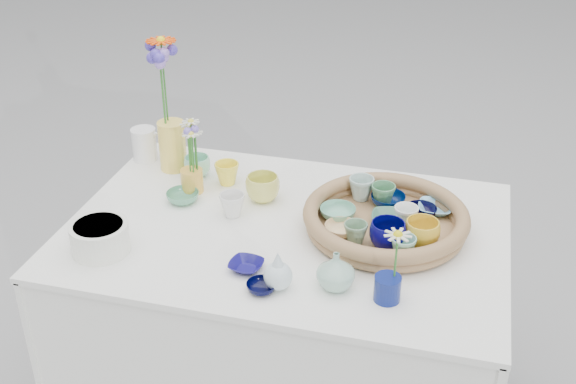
# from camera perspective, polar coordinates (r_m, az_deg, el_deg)

# --- Properties ---
(wicker_tray) EXTENTS (0.47, 0.47, 0.08)m
(wicker_tray) POSITION_cam_1_polar(r_m,az_deg,el_deg) (2.07, 7.71, -2.18)
(wicker_tray) COLOR olive
(wicker_tray) RESTS_ON display_table
(tray_ceramic_0) EXTENTS (0.13, 0.13, 0.03)m
(tray_ceramic_0) POSITION_cam_1_polar(r_m,az_deg,el_deg) (2.18, 7.90, -0.63)
(tray_ceramic_0) COLOR #021749
(tray_ceramic_0) RESTS_ON wicker_tray
(tray_ceramic_1) EXTENTS (0.12, 0.12, 0.03)m
(tray_ceramic_1) POSITION_cam_1_polar(r_m,az_deg,el_deg) (2.14, 10.46, -1.54)
(tray_ceramic_1) COLOR black
(tray_ceramic_1) RESTS_ON wicker_tray
(tray_ceramic_2) EXTENTS (0.11, 0.11, 0.08)m
(tray_ceramic_2) POSITION_cam_1_polar(r_m,az_deg,el_deg) (1.99, 10.52, -3.25)
(tray_ceramic_2) COLOR gold
(tray_ceramic_2) RESTS_ON wicker_tray
(tray_ceramic_3) EXTENTS (0.13, 0.13, 0.03)m
(tray_ceramic_3) POSITION_cam_1_polar(r_m,az_deg,el_deg) (2.09, 8.19, -2.24)
(tray_ceramic_3) COLOR #3F725C
(tray_ceramic_3) RESTS_ON wicker_tray
(tray_ceramic_4) EXTENTS (0.07, 0.07, 0.06)m
(tray_ceramic_4) POSITION_cam_1_polar(r_m,az_deg,el_deg) (1.98, 5.35, -3.27)
(tray_ceramic_4) COLOR gray
(tray_ceramic_4) RESTS_ON wicker_tray
(tray_ceramic_5) EXTENTS (0.14, 0.14, 0.03)m
(tray_ceramic_5) POSITION_cam_1_polar(r_m,az_deg,el_deg) (2.10, 3.95, -1.66)
(tray_ceramic_5) COLOR #6FB396
(tray_ceramic_5) RESTS_ON wicker_tray
(tray_ceramic_6) EXTENTS (0.08, 0.08, 0.07)m
(tray_ceramic_6) POSITION_cam_1_polar(r_m,az_deg,el_deg) (2.19, 5.81, 0.27)
(tray_ceramic_6) COLOR #A5C2B8
(tray_ceramic_6) RESTS_ON wicker_tray
(tray_ceramic_7) EXTENTS (0.09, 0.09, 0.07)m
(tray_ceramic_7) POSITION_cam_1_polar(r_m,az_deg,el_deg) (2.07, 9.29, -1.97)
(tray_ceramic_7) COLOR white
(tray_ceramic_7) RESTS_ON wicker_tray
(tray_ceramic_8) EXTENTS (0.10, 0.10, 0.03)m
(tray_ceramic_8) POSITION_cam_1_polar(r_m,az_deg,el_deg) (2.17, 11.57, -1.26)
(tray_ceramic_8) COLOR #7EC8F4
(tray_ceramic_8) RESTS_ON wicker_tray
(tray_ceramic_9) EXTENTS (0.11, 0.11, 0.08)m
(tray_ceramic_9) POSITION_cam_1_polar(r_m,az_deg,el_deg) (1.97, 7.87, -3.40)
(tray_ceramic_9) COLOR #050450
(tray_ceramic_9) RESTS_ON wicker_tray
(tray_ceramic_10) EXTENTS (0.12, 0.12, 0.03)m
(tray_ceramic_10) POSITION_cam_1_polar(r_m,az_deg,el_deg) (2.03, 4.26, -2.97)
(tray_ceramic_10) COLOR #EBC48A
(tray_ceramic_10) RESTS_ON wicker_tray
(tray_ceramic_11) EXTENTS (0.08, 0.08, 0.06)m
(tray_ceramic_11) POSITION_cam_1_polar(r_m,az_deg,el_deg) (1.94, 9.09, -4.37)
(tray_ceramic_11) COLOR #7FBA9E
(tray_ceramic_11) RESTS_ON wicker_tray
(tray_ceramic_12) EXTENTS (0.10, 0.10, 0.07)m
(tray_ceramic_12) POSITION_cam_1_polar(r_m,az_deg,el_deg) (2.17, 7.52, -0.27)
(tray_ceramic_12) COLOR #4B855A
(tray_ceramic_12) RESTS_ON wicker_tray
(loose_ceramic_0) EXTENTS (0.10, 0.10, 0.07)m
(loose_ceramic_0) POSITION_cam_1_polar(r_m,az_deg,el_deg) (2.31, -4.84, 1.47)
(loose_ceramic_0) COLOR yellow
(loose_ceramic_0) RESTS_ON display_table
(loose_ceramic_1) EXTENTS (0.12, 0.12, 0.08)m
(loose_ceramic_1) POSITION_cam_1_polar(r_m,az_deg,el_deg) (2.21, -2.02, 0.30)
(loose_ceramic_1) COLOR #D5D35C
(loose_ceramic_1) RESTS_ON display_table
(loose_ceramic_2) EXTENTS (0.12, 0.12, 0.03)m
(loose_ceramic_2) POSITION_cam_1_polar(r_m,az_deg,el_deg) (2.24, -8.32, -0.39)
(loose_ceramic_2) COLOR #519671
(loose_ceramic_2) RESTS_ON display_table
(loose_ceramic_3) EXTENTS (0.10, 0.10, 0.07)m
(loose_ceramic_3) POSITION_cam_1_polar(r_m,az_deg,el_deg) (2.14, -4.42, -1.03)
(loose_ceramic_3) COLOR silver
(loose_ceramic_3) RESTS_ON display_table
(loose_ceramic_4) EXTENTS (0.10, 0.10, 0.02)m
(loose_ceramic_4) POSITION_cam_1_polar(r_m,az_deg,el_deg) (1.92, -3.33, -5.84)
(loose_ceramic_4) COLOR #120E5E
(loose_ceramic_4) RESTS_ON display_table
(loose_ceramic_5) EXTENTS (0.10, 0.10, 0.07)m
(loose_ceramic_5) POSITION_cam_1_polar(r_m,az_deg,el_deg) (2.38, -7.19, 2.04)
(loose_ceramic_5) COLOR #8AD4B3
(loose_ceramic_5) RESTS_ON display_table
(loose_ceramic_6) EXTENTS (0.09, 0.09, 0.02)m
(loose_ceramic_6) POSITION_cam_1_polar(r_m,az_deg,el_deg) (1.84, -2.11, -7.52)
(loose_ceramic_6) COLOR black
(loose_ceramic_6) RESTS_ON display_table
(fluted_bowl) EXTENTS (0.19, 0.19, 0.08)m
(fluted_bowl) POSITION_cam_1_polar(r_m,az_deg,el_deg) (2.04, -14.64, -3.51)
(fluted_bowl) COLOR white
(fluted_bowl) RESTS_ON display_table
(bud_vase_paleblue) EXTENTS (0.08, 0.08, 0.11)m
(bud_vase_paleblue) POSITION_cam_1_polar(r_m,az_deg,el_deg) (1.82, -0.80, -6.15)
(bud_vase_paleblue) COLOR silver
(bud_vase_paleblue) RESTS_ON display_table
(bud_vase_seafoam) EXTENTS (0.13, 0.13, 0.10)m
(bud_vase_seafoam) POSITION_cam_1_polar(r_m,az_deg,el_deg) (1.83, 3.79, -6.21)
(bud_vase_seafoam) COLOR #91BCA7
(bud_vase_seafoam) RESTS_ON display_table
(bud_vase_cobalt) EXTENTS (0.08, 0.08, 0.07)m
(bud_vase_cobalt) POSITION_cam_1_polar(r_m,az_deg,el_deg) (1.81, 7.85, -7.56)
(bud_vase_cobalt) COLOR navy
(bud_vase_cobalt) RESTS_ON display_table
(single_daisy) EXTENTS (0.10, 0.10, 0.14)m
(single_daisy) POSITION_cam_1_polar(r_m,az_deg,el_deg) (1.77, 8.54, -5.01)
(single_daisy) COLOR silver
(single_daisy) RESTS_ON bud_vase_cobalt
(tall_vase_yellow) EXTENTS (0.10, 0.10, 0.17)m
(tall_vase_yellow) POSITION_cam_1_polar(r_m,az_deg,el_deg) (2.41, -9.12, 3.64)
(tall_vase_yellow) COLOR #FFDB56
(tall_vase_yellow) RESTS_ON display_table
(gerbera) EXTENTS (0.14, 0.14, 0.29)m
(gerbera) POSITION_cam_1_polar(r_m,az_deg,el_deg) (2.34, -9.74, 8.59)
(gerbera) COLOR #F74807
(gerbera) RESTS_ON tall_vase_yellow
(hydrangea) EXTENTS (0.10, 0.10, 0.31)m
(hydrangea) POSITION_cam_1_polar(r_m,az_deg,el_deg) (2.33, -9.88, 7.86)
(hydrangea) COLOR #4737B0
(hydrangea) RESTS_ON tall_vase_yellow
(white_pitcher) EXTENTS (0.12, 0.09, 0.11)m
(white_pitcher) POSITION_cam_1_polar(r_m,az_deg,el_deg) (2.50, -11.29, 3.72)
(white_pitcher) COLOR white
(white_pitcher) RESTS_ON display_table
(daisy_cup) EXTENTS (0.08, 0.08, 0.08)m
(daisy_cup) POSITION_cam_1_polar(r_m,az_deg,el_deg) (2.28, -7.59, 0.90)
(daisy_cup) COLOR gold
(daisy_cup) RESTS_ON display_table
(daisy_posy) EXTENTS (0.11, 0.11, 0.16)m
(daisy_posy) POSITION_cam_1_polar(r_m,az_deg,el_deg) (2.23, -7.46, 3.67)
(daisy_posy) COLOR silver
(daisy_posy) RESTS_ON daisy_cup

